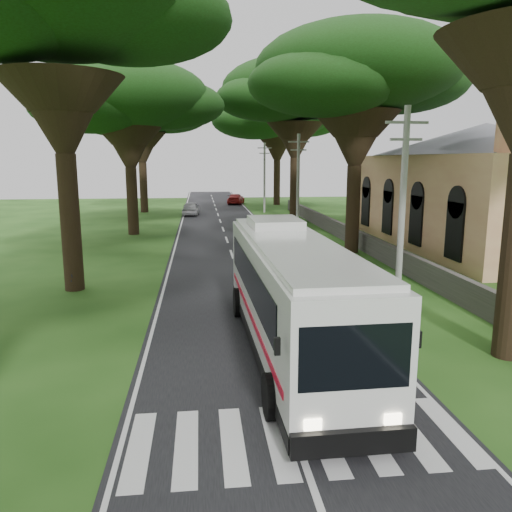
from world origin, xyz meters
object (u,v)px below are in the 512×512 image
at_px(pole_mid, 298,185).
at_px(coach_bus, 291,292).
at_px(distant_car_c, 236,199).
at_px(church, 484,177).
at_px(pole_near, 402,211).
at_px(distant_car_a, 191,208).
at_px(pole_far, 264,176).
at_px(pedestrian, 73,275).

bearing_deg(pole_mid, coach_bus, -101.65).
relative_size(pole_mid, distant_car_c, 1.65).
distance_m(church, coach_bus, 25.23).
relative_size(pole_near, distant_car_a, 1.82).
bearing_deg(pole_far, distant_car_a, -165.55).
distance_m(pole_near, distant_car_c, 51.66).
distance_m(pole_mid, distant_car_c, 31.78).
bearing_deg(church, pole_mid, 160.19).
distance_m(pole_mid, distant_car_a, 20.03).
bearing_deg(pole_near, pole_far, 90.00).
bearing_deg(distant_car_c, pole_near, 104.70).
relative_size(pole_mid, distant_car_a, 1.82).
relative_size(pole_near, pole_far, 1.00).
bearing_deg(pedestrian, distant_car_a, 5.43).
bearing_deg(pedestrian, pole_near, -98.96).
height_order(church, pole_near, church).
bearing_deg(distant_car_a, coach_bus, 98.69).
bearing_deg(pole_near, distant_car_a, 102.67).
xyz_separation_m(pole_near, pole_far, (0.00, 40.00, 0.00)).
height_order(pole_near, pedestrian, pole_near).
height_order(coach_bus, pedestrian, coach_bus).
height_order(pole_far, coach_bus, pole_far).
distance_m(coach_bus, pedestrian, 12.35).
relative_size(coach_bus, pedestrian, 8.15).
xyz_separation_m(pole_mid, pedestrian, (-13.48, -14.21, -3.42)).
bearing_deg(church, distant_car_c, 112.47).
distance_m(church, distant_car_a, 30.79).
height_order(church, pedestrian, church).
bearing_deg(distant_car_a, pole_near, 106.02).
distance_m(pole_near, distant_car_a, 38.90).
relative_size(church, pole_mid, 3.00).
bearing_deg(pole_mid, pole_far, 90.00).
bearing_deg(pole_far, pole_near, -90.00).
height_order(pole_mid, distant_car_c, pole_mid).
bearing_deg(coach_bus, pole_near, 29.65).
xyz_separation_m(coach_bus, distant_car_a, (-3.80, 40.62, -1.19)).
bearing_deg(pedestrian, church, -55.04).
distance_m(church, pole_near, 19.88).
height_order(pole_far, pedestrian, pole_far).
distance_m(coach_bus, distant_car_c, 54.35).
bearing_deg(pedestrian, pole_far, -7.23).
relative_size(pole_mid, coach_bus, 0.64).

